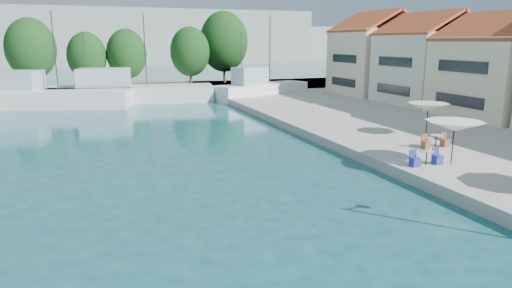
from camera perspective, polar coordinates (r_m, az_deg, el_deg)
name	(u,v)px	position (r m, az deg, el deg)	size (l,w,h in m)	color
quay_right	(509,127)	(40.16, 29.10, 1.86)	(32.00, 92.00, 0.60)	#B0AA9F
quay_far	(92,92)	(63.11, -19.83, 6.11)	(90.00, 16.00, 0.60)	#B0AA9F
hill_west	(8,37)	(157.31, -28.57, 11.69)	(180.00, 40.00, 16.00)	gray
hill_east	(218,43)	(182.24, -4.73, 12.46)	(140.00, 40.00, 12.00)	gray
building_04	(504,63)	(43.16, 28.56, 8.90)	(9.00, 8.80, 9.20)	beige
building_05	(429,56)	(49.61, 20.77, 10.19)	(8.40, 8.80, 9.70)	silver
building_06	(376,52)	(56.75, 14.82, 11.05)	(9.00, 8.80, 10.20)	beige
trawler_02	(36,97)	(52.77, -25.78, 5.28)	(18.86, 9.65, 10.20)	silver
trawler_03	(126,93)	(53.97, -15.93, 6.20)	(19.02, 7.72, 10.20)	silver
trawler_04	(260,90)	(54.79, 0.49, 6.78)	(12.67, 7.15, 10.20)	white
tree_04	(31,49)	(65.18, -26.34, 10.64)	(6.13, 6.13, 9.07)	#3F2B19
tree_05	(87,56)	(64.28, -20.40, 10.25)	(4.98, 4.98, 7.36)	#3F2B19
tree_06	(127,54)	(64.48, -15.86, 10.79)	(5.26, 5.26, 7.79)	#3F2B19
tree_07	(190,52)	(65.93, -8.26, 11.35)	(5.52, 5.52, 8.17)	#3F2B19
tree_08	(224,42)	(69.50, -4.04, 12.64)	(7.11, 7.11, 10.53)	#3F2B19
umbrella_white	(455,126)	(25.22, 23.57, 2.08)	(2.94, 2.94, 2.22)	black
umbrella_cream	(428,107)	(32.36, 20.72, 4.37)	(2.72, 2.72, 2.17)	black
cafe_table_02	(426,160)	(24.70, 20.51, -1.86)	(1.82, 0.70, 0.76)	black
cafe_table_03	(436,143)	(29.01, 21.55, 0.14)	(1.82, 0.70, 0.76)	black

